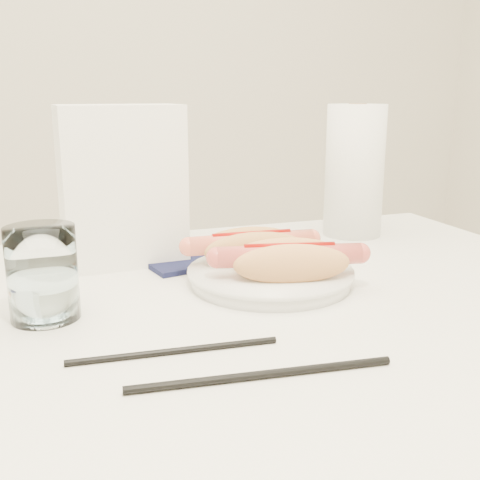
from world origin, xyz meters
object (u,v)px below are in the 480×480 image
object	(u,v)px
table	(181,359)
hotdog_left	(252,247)
plate	(270,278)
hotdog_right	(289,261)
water_glass	(43,273)
napkin_box	(122,186)
paper_towel_roll	(354,171)

from	to	relation	value
table	hotdog_left	xyz separation A→B (m)	(0.13, 0.10, 0.10)
hotdog_left	plate	bearing A→B (deg)	-72.84
table	plate	bearing A→B (deg)	23.42
hotdog_right	water_glass	world-z (taller)	water_glass
table	plate	distance (m)	0.17
hotdog_left	napkin_box	bearing A→B (deg)	145.59
table	napkin_box	world-z (taller)	napkin_box
plate	hotdog_right	bearing A→B (deg)	-75.08
hotdog_left	paper_towel_roll	bearing A→B (deg)	37.24
water_glass	paper_towel_roll	world-z (taller)	paper_towel_roll
table	water_glass	distance (m)	0.19
paper_towel_roll	plate	bearing A→B (deg)	-139.16
hotdog_right	paper_towel_roll	size ratio (longest dim) A/B	0.81
paper_towel_roll	water_glass	bearing A→B (deg)	-155.72
water_glass	napkin_box	world-z (taller)	napkin_box
table	hotdog_right	distance (m)	0.18
hotdog_left	napkin_box	distance (m)	0.21
paper_towel_roll	hotdog_left	bearing A→B (deg)	-146.72
table	water_glass	size ratio (longest dim) A/B	11.20
hotdog_left	napkin_box	world-z (taller)	napkin_box
napkin_box	paper_towel_roll	world-z (taller)	napkin_box
hotdog_left	paper_towel_roll	world-z (taller)	paper_towel_roll
table	hotdog_left	world-z (taller)	hotdog_left
plate	hotdog_right	xyz separation A→B (m)	(0.01, -0.04, 0.03)
table	plate	world-z (taller)	plate
plate	paper_towel_roll	world-z (taller)	paper_towel_roll
hotdog_right	napkin_box	bearing A→B (deg)	143.58
plate	napkin_box	distance (m)	0.26
hotdog_right	napkin_box	world-z (taller)	napkin_box
napkin_box	paper_towel_roll	bearing A→B (deg)	3.14
plate	table	bearing A→B (deg)	-156.58
napkin_box	paper_towel_roll	size ratio (longest dim) A/B	1.01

